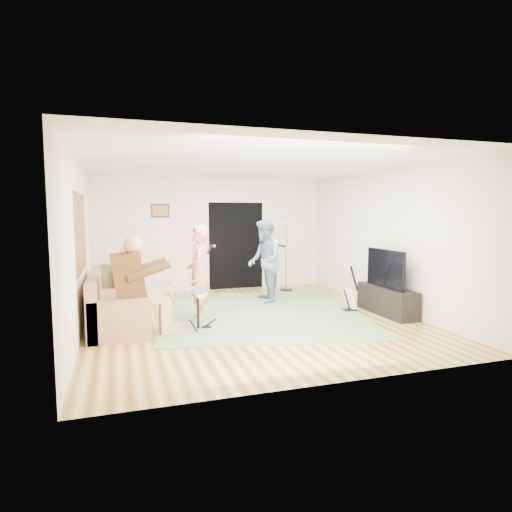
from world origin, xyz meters
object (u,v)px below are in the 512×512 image
at_px(guitar_spare, 349,298).
at_px(television, 386,268).
at_px(dining_chair, 130,284).
at_px(sofa, 113,308).
at_px(singer, 199,273).
at_px(guitarist, 265,261).
at_px(tv_cabinet, 387,300).
at_px(drum_kit, 198,312).
at_px(torchiere_lamp, 286,242).

relative_size(guitar_spare, television, 0.80).
distance_m(dining_chair, television, 5.11).
bearing_deg(sofa, television, -8.30).
relative_size(singer, guitarist, 0.96).
height_order(tv_cabinet, television, television).
xyz_separation_m(drum_kit, dining_chair, (-0.98, 2.46, 0.10)).
bearing_deg(dining_chair, sofa, -91.65).
bearing_deg(tv_cabinet, dining_chair, 150.84).
xyz_separation_m(drum_kit, singer, (0.12, 0.59, 0.54)).
distance_m(tv_cabinet, television, 0.60).
relative_size(drum_kit, television, 0.60).
relative_size(dining_chair, tv_cabinet, 0.77).
bearing_deg(torchiere_lamp, dining_chair, -175.47).
xyz_separation_m(guitarist, television, (1.76, -1.66, -0.02)).
relative_size(drum_kit, torchiere_lamp, 0.38).
bearing_deg(drum_kit, guitarist, 43.84).
relative_size(sofa, drum_kit, 3.37).
bearing_deg(singer, dining_chair, -138.41).
xyz_separation_m(dining_chair, tv_cabinet, (4.48, -2.50, -0.14)).
relative_size(guitarist, guitar_spare, 2.01).
bearing_deg(guitarist, dining_chair, -97.40).
distance_m(torchiere_lamp, television, 2.92).
bearing_deg(torchiere_lamp, sofa, -151.89).
xyz_separation_m(tv_cabinet, television, (-0.05, 0.00, 0.60)).
distance_m(drum_kit, torchiere_lamp, 3.89).
bearing_deg(drum_kit, torchiere_lamp, 46.33).
distance_m(sofa, guitarist, 3.19).
height_order(sofa, torchiere_lamp, torchiere_lamp).
bearing_deg(dining_chair, guitarist, -9.12).
bearing_deg(tv_cabinet, sofa, 171.78).
distance_m(sofa, guitar_spare, 4.27).
xyz_separation_m(singer, dining_chair, (-1.10, 1.87, -0.44)).
xyz_separation_m(guitar_spare, dining_chair, (-3.94, 2.08, 0.14)).
xyz_separation_m(guitarist, torchiere_lamp, (0.93, 1.12, 0.29)).
xyz_separation_m(guitarist, dining_chair, (-2.66, 0.84, -0.48)).
bearing_deg(guitar_spare, dining_chair, 152.13).
bearing_deg(dining_chair, singer, -51.12).
xyz_separation_m(sofa, torchiere_lamp, (3.91, 2.09, 0.86)).
height_order(drum_kit, singer, singer).
distance_m(singer, guitarist, 1.87).
height_order(dining_chair, tv_cabinet, dining_chair).
bearing_deg(tv_cabinet, torchiere_lamp, 107.60).
distance_m(dining_chair, tv_cabinet, 5.13).
height_order(sofa, drum_kit, sofa).
height_order(sofa, guitarist, guitarist).
distance_m(singer, torchiere_lamp, 3.31).
xyz_separation_m(guitar_spare, torchiere_lamp, (-0.35, 2.37, 0.91)).
xyz_separation_m(singer, television, (3.33, -0.63, 0.02)).
distance_m(torchiere_lamp, tv_cabinet, 3.06).
height_order(torchiere_lamp, tv_cabinet, torchiere_lamp).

